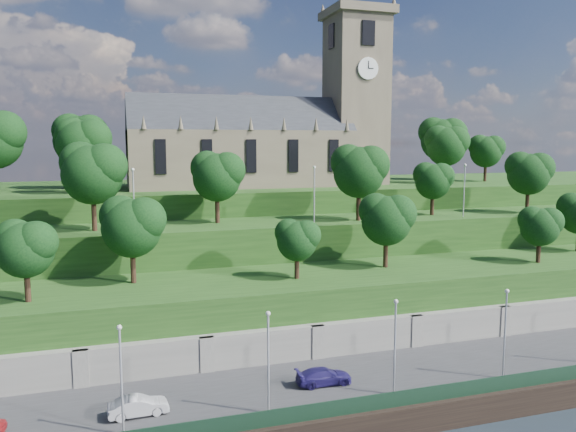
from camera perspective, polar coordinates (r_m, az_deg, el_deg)
name	(u,v)px	position (r m, az deg, el deg)	size (l,w,h in m)	color
ground	(433,431)	(45.93, 14.52, -20.36)	(320.00, 320.00, 0.00)	black
promenade	(395,385)	(50.15, 10.79, -16.51)	(160.00, 12.00, 2.00)	#2D2D30
quay_wall	(434,417)	(45.39, 14.61, -19.15)	(160.00, 0.50, 2.20)	black
fence	(430,394)	(45.25, 14.22, -17.13)	(160.00, 0.10, 1.20)	#15301F
retaining_wall	(365,344)	(54.52, 7.79, -12.74)	(160.00, 2.10, 5.00)	slate
embankment_lower	(340,310)	(59.26, 5.31, -9.52)	(160.00, 12.00, 8.00)	#1C3E14
embankment_upper	(305,269)	(68.68, 1.77, -5.40)	(160.00, 10.00, 12.00)	#1C3E14
hilltop	(261,231)	(88.15, -2.72, -1.56)	(160.00, 32.00, 15.00)	#1C3E14
church	(273,134)	(83.43, -1.54, 8.30)	(38.60, 12.35, 27.60)	brown
trees_lower	(332,224)	(57.39, 4.45, -0.80)	(66.88, 9.14, 8.36)	black
trees_upper	(310,172)	(66.26, 2.26, 4.51)	(61.03, 8.87, 9.41)	black
trees_hilltop	(253,140)	(81.49, -3.57, 7.73)	(78.69, 16.70, 10.65)	black
lamp_posts_promenade	(395,340)	(44.41, 10.81, -12.25)	(60.36, 0.36, 7.55)	#B2B2B7
lamp_posts_upper	(314,190)	(64.37, 2.68, 2.68)	(40.36, 0.36, 6.68)	#B2B2B7
car_middle	(138,406)	(43.36, -14.98, -18.15)	(1.47, 4.21, 1.39)	#A1A0A4
car_right	(324,376)	(46.88, 3.66, -15.93)	(1.85, 4.54, 1.32)	navy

